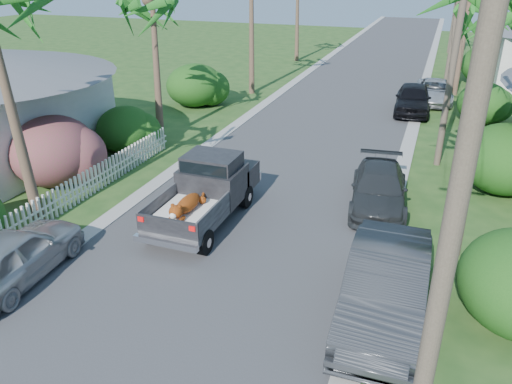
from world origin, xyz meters
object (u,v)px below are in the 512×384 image
at_px(utility_pole_d, 456,0).
at_px(palm_l_b, 151,1).
at_px(parked_car_ln, 14,256).
at_px(utility_pole_c, 456,15).
at_px(parked_car_rn, 385,287).
at_px(utility_pole_b, 455,51).
at_px(pickup_truck, 209,188).
at_px(parked_car_rf, 413,99).
at_px(palm_r_b, 488,9).
at_px(parked_car_rm, 379,189).
at_px(utility_pole_a, 450,240).
at_px(parked_car_rd, 434,92).

bearing_deg(utility_pole_d, palm_l_b, -111.80).
relative_size(parked_car_ln, utility_pole_c, 0.47).
height_order(parked_car_rn, utility_pole_b, utility_pole_b).
bearing_deg(pickup_truck, utility_pole_b, 47.20).
relative_size(parked_car_rn, utility_pole_c, 0.57).
bearing_deg(parked_car_rf, palm_r_b, -68.29).
bearing_deg(parked_car_ln, parked_car_rm, -141.21).
bearing_deg(utility_pole_c, parked_car_rf, -102.60).
height_order(pickup_truck, palm_r_b, palm_r_b).
distance_m(parked_car_rn, utility_pole_a, 5.73).
height_order(pickup_truck, utility_pole_b, utility_pole_b).
distance_m(pickup_truck, utility_pole_c, 23.74).
height_order(parked_car_rm, parked_car_rd, parked_car_rd).
xyz_separation_m(parked_car_rm, parked_car_rf, (0.17, 12.59, 0.13)).
bearing_deg(parked_car_rm, pickup_truck, -159.46).
bearing_deg(pickup_truck, utility_pole_d, 79.58).
xyz_separation_m(parked_car_ln, utility_pole_d, (10.10, 42.52, 3.88)).
relative_size(pickup_truck, palm_r_b, 0.71).
bearing_deg(palm_r_b, palm_l_b, -167.38).
bearing_deg(parked_car_ln, palm_r_b, -131.38).
distance_m(parked_car_rm, parked_car_rd, 15.44).
bearing_deg(utility_pole_c, parked_car_rd, -97.69).
height_order(pickup_truck, parked_car_rn, pickup_truck).
bearing_deg(utility_pole_b, palm_l_b, -175.39).
height_order(parked_car_rn, utility_pole_d, utility_pole_d).
bearing_deg(palm_r_b, pickup_truck, -129.89).
distance_m(palm_l_b, utility_pole_b, 12.54).
xyz_separation_m(parked_car_rn, utility_pole_a, (0.87, -4.24, 3.76)).
height_order(parked_car_rf, utility_pole_a, utility_pole_a).
bearing_deg(utility_pole_a, parked_car_rm, 99.99).
bearing_deg(palm_r_b, parked_car_rd, 100.59).
bearing_deg(palm_l_b, parked_car_rd, 44.40).
bearing_deg(parked_car_rn, palm_l_b, 138.71).
bearing_deg(utility_pole_b, utility_pole_d, 90.00).
relative_size(utility_pole_a, utility_pole_d, 1.00).
relative_size(parked_car_rf, parked_car_ln, 1.08).
distance_m(parked_car_rn, utility_pole_d, 40.94).
bearing_deg(utility_pole_d, parked_car_rn, -91.23).
bearing_deg(parked_car_rf, utility_pole_a, -88.68).
relative_size(pickup_truck, parked_car_ln, 1.21).
bearing_deg(palm_l_b, parked_car_rn, -40.26).
bearing_deg(palm_l_b, parked_car_rf, 39.09).
distance_m(utility_pole_c, utility_pole_d, 15.00).
relative_size(utility_pole_c, utility_pole_d, 1.00).
bearing_deg(parked_car_rn, parked_car_rd, 88.23).
xyz_separation_m(parked_car_ln, palm_l_b, (-2.30, 11.52, 5.42)).
bearing_deg(utility_pole_d, parked_car_rd, -91.77).
relative_size(parked_car_rn, utility_pole_b, 0.57).
relative_size(utility_pole_b, utility_pole_c, 1.00).
xyz_separation_m(palm_l_b, palm_r_b, (13.40, 3.00, -0.20)).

